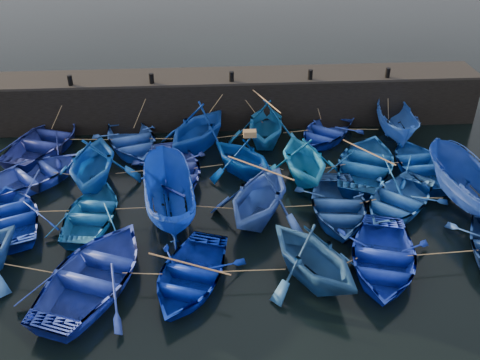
{
  "coord_description": "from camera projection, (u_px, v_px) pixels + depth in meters",
  "views": [
    {
      "loc": [
        -1.27,
        -15.92,
        12.58
      ],
      "look_at": [
        0.0,
        3.2,
        0.7
      ],
      "focal_mm": 40.0,
      "sensor_mm": 36.0,
      "label": 1
    }
  ],
  "objects": [
    {
      "name": "boat_12",
      "position": [
        422.0,
        164.0,
        24.18
      ],
      "size": [
        3.57,
        4.75,
        0.94
      ],
      "primitive_type": "imported",
      "rotation": [
        0.0,
        0.0,
        3.22
      ],
      "color": "#124AA4",
      "rests_on": "ground"
    },
    {
      "name": "quay_wall",
      "position": [
        231.0,
        99.0,
        28.45
      ],
      "size": [
        26.0,
        2.5,
        2.5
      ],
      "primitive_type": "cube",
      "color": "black",
      "rests_on": "ground"
    },
    {
      "name": "boat_14",
      "position": [
        93.0,
        212.0,
        21.0
      ],
      "size": [
        3.55,
        4.55,
        0.86
      ],
      "primitive_type": "imported",
      "rotation": [
        0.0,
        0.0,
        3.0
      ],
      "color": "#165BA1",
      "rests_on": "ground"
    },
    {
      "name": "ground",
      "position": [
        246.0,
        240.0,
        20.2
      ],
      "size": [
        120.0,
        120.0,
        0.0
      ],
      "primitive_type": "plane",
      "color": "black",
      "rests_on": "ground"
    },
    {
      "name": "boat_22",
      "position": [
        190.0,
        275.0,
        17.87
      ],
      "size": [
        4.46,
        5.22,
        0.92
      ],
      "primitive_type": "imported",
      "rotation": [
        0.0,
        0.0,
        -0.34
      ],
      "color": "#041D90",
      "rests_on": "ground"
    },
    {
      "name": "boat_21",
      "position": [
        95.0,
        274.0,
        17.76
      ],
      "size": [
        5.67,
        6.52,
        1.13
      ],
      "primitive_type": "imported",
      "rotation": [
        0.0,
        0.0,
        2.76
      ],
      "color": "#1F35A6",
      "rests_on": "ground"
    },
    {
      "name": "boat_16",
      "position": [
        259.0,
        195.0,
        20.72
      ],
      "size": [
        5.48,
        5.74,
        2.35
      ],
      "primitive_type": "imported",
      "rotation": [
        0.0,
        0.0,
        -0.48
      ],
      "color": "#27499D",
      "rests_on": "ground"
    },
    {
      "name": "boat_19",
      "position": [
        467.0,
        188.0,
        21.45
      ],
      "size": [
        2.87,
        5.5,
        2.02
      ],
      "primitive_type": "imported",
      "rotation": [
        0.0,
        0.0,
        3.32
      ],
      "color": "navy",
      "rests_on": "ground"
    },
    {
      "name": "boat_2",
      "position": [
        198.0,
        127.0,
        25.79
      ],
      "size": [
        5.63,
        5.83,
        2.35
      ],
      "primitive_type": "imported",
      "rotation": [
        0.0,
        0.0,
        -0.55
      ],
      "color": "#0C3AA4",
      "rests_on": "ground"
    },
    {
      "name": "boat_3",
      "position": [
        266.0,
        123.0,
        26.27
      ],
      "size": [
        4.28,
        4.78,
        2.26
      ],
      "primitive_type": "imported",
      "rotation": [
        0.0,
        0.0,
        -0.14
      ],
      "color": "#135896",
      "rests_on": "ground"
    },
    {
      "name": "boat_11",
      "position": [
        367.0,
        163.0,
        24.06
      ],
      "size": [
        5.63,
        6.36,
        1.09
      ],
      "primitive_type": "imported",
      "rotation": [
        0.0,
        0.0,
        2.71
      ],
      "color": "#124E93",
      "rests_on": "ground"
    },
    {
      "name": "loose_oars",
      "position": [
        277.0,
        163.0,
        21.78
      ],
      "size": [
        10.14,
        12.16,
        1.5
      ],
      "color": "#99724C",
      "rests_on": "ground"
    },
    {
      "name": "boat_18",
      "position": [
        398.0,
        200.0,
        21.67
      ],
      "size": [
        5.42,
        5.51,
        0.94
      ],
      "primitive_type": "imported",
      "rotation": [
        0.0,
        0.0,
        -0.73
      ],
      "color": "blue",
      "rests_on": "ground"
    },
    {
      "name": "boat_8",
      "position": [
        174.0,
        170.0,
        23.64
      ],
      "size": [
        4.39,
        5.49,
        1.02
      ],
      "primitive_type": "imported",
      "rotation": [
        0.0,
        0.0,
        0.2
      ],
      "color": "blue",
      "rests_on": "ground"
    },
    {
      "name": "quay_top",
      "position": [
        231.0,
        76.0,
        27.76
      ],
      "size": [
        26.0,
        2.5,
        0.12
      ],
      "primitive_type": "cube",
      "color": "black",
      "rests_on": "quay_wall"
    },
    {
      "name": "boat_23",
      "position": [
        313.0,
        256.0,
        17.75
      ],
      "size": [
        5.15,
        5.35,
        2.17
      ],
      "primitive_type": "imported",
      "rotation": [
        0.0,
        0.0,
        0.53
      ],
      "color": "navy",
      "rests_on": "ground"
    },
    {
      "name": "mooring_ropes",
      "position": [
        227.0,
        159.0,
        23.74
      ],
      "size": [
        17.42,
        11.9,
        2.1
      ],
      "color": "tan",
      "rests_on": "ground"
    },
    {
      "name": "boat_24",
      "position": [
        383.0,
        258.0,
        18.55
      ],
      "size": [
        4.65,
        5.57,
        1.0
      ],
      "primitive_type": "imported",
      "rotation": [
        0.0,
        0.0,
        -0.28
      ],
      "color": "#1028AF",
      "rests_on": "ground"
    },
    {
      "name": "boat_9",
      "position": [
        243.0,
        156.0,
        23.79
      ],
      "size": [
        4.76,
        4.83,
        1.93
      ],
      "primitive_type": "imported",
      "rotation": [
        0.0,
        0.0,
        3.83
      ],
      "color": "#003991",
      "rests_on": "ground"
    },
    {
      "name": "boat_17",
      "position": [
        338.0,
        206.0,
        21.3
      ],
      "size": [
        3.91,
        5.07,
        0.97
      ],
      "primitive_type": "imported",
      "rotation": [
        0.0,
        0.0,
        -0.12
      ],
      "color": "navy",
      "rests_on": "ground"
    },
    {
      "name": "boat_0",
      "position": [
        46.0,
        140.0,
        25.99
      ],
      "size": [
        5.33,
        6.22,
        1.09
      ],
      "primitive_type": "imported",
      "rotation": [
        0.0,
        0.0,
        2.79
      ],
      "color": "navy",
      "rests_on": "ground"
    },
    {
      "name": "boat_5",
      "position": [
        397.0,
        123.0,
        26.83
      ],
      "size": [
        2.11,
        4.67,
        1.75
      ],
      "primitive_type": "imported",
      "rotation": [
        0.0,
        0.0,
        -0.09
      ],
      "color": "blue",
      "rests_on": "ground"
    },
    {
      "name": "wooden_crate",
      "position": [
        250.0,
        134.0,
        23.23
      ],
      "size": [
        0.57,
        0.35,
        0.27
      ],
      "primitive_type": "cube",
      "color": "olive",
      "rests_on": "boat_9"
    },
    {
      "name": "bollard_0",
      "position": [
        70.0,
        80.0,
        26.38
      ],
      "size": [
        0.24,
        0.24,
        0.5
      ],
      "primitive_type": "cylinder",
      "color": "black",
      "rests_on": "quay_top"
    },
    {
      "name": "boat_15",
      "position": [
        168.0,
        197.0,
        20.88
      ],
      "size": [
        2.64,
        5.42,
        2.01
      ],
      "primitive_type": "imported",
      "rotation": [
        0.0,
        0.0,
        3.28
      ],
      "color": "#0E35A4",
      "rests_on": "ground"
    },
    {
      "name": "boat_4",
      "position": [
        325.0,
        131.0,
        26.98
      ],
      "size": [
        5.08,
        5.32,
        0.9
      ],
      "primitive_type": "imported",
      "rotation": [
        0.0,
        0.0,
        -0.65
      ],
      "color": "#1B34A4",
      "rests_on": "ground"
    },
    {
      "name": "bollard_4",
      "position": [
        388.0,
        73.0,
        27.28
      ],
      "size": [
        0.24,
        0.24,
        0.5
      ],
      "primitive_type": "cylinder",
      "color": "black",
      "rests_on": "quay_top"
    },
    {
      "name": "boat_7",
      "position": [
        93.0,
        161.0,
        22.91
      ],
      "size": [
        3.96,
        4.57,
        2.37
      ],
      "primitive_type": "imported",
      "rotation": [
        0.0,
        0.0,
        3.13
      ],
      "color": "#0E4AA7",
      "rests_on": "ground"
    },
    {
      "name": "boat_1",
      "position": [
        131.0,
        140.0,
        26.09
      ],
      "size": [
        4.78,
        5.64,
        1.0
      ],
      "primitive_type": "imported",
      "rotation": [
        0.0,
        0.0,
        0.32
      ],
      "color": "#23479F",
      "rests_on": "ground"
    },
    {
      "name": "bollard_3",
      "position": [
        310.0,
        75.0,
        27.06
      ],
      "size": [
        0.24,
        0.24,
        0.5
      ],
      "primitive_type": "cylinder",
      "color": "black",
      "rests_on": "quay_top"
    },
    {
      "name": "boat_10",
      "position": [
        304.0,
        158.0,
        23.32
      ],
      "size": [
        4.05,
        4.56,
        2.21
      ],
      "primitive_type": "imported",
      "rotation": [
        0.0,
        0.0,
        3.25
      ],
      "color": "blue",
      "rests_on": "ground"
    },
    {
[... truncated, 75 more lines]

